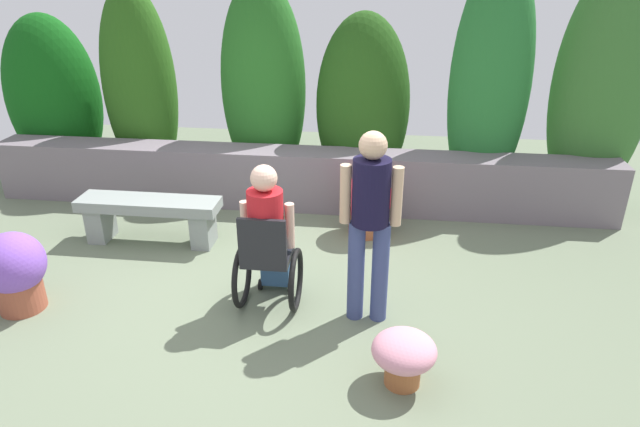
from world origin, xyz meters
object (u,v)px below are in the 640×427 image
flower_pot_red_accent (15,270)px  stone_bench (150,213)px  flower_pot_purple_near (367,203)px  person_in_wheelchair (268,241)px  person_standing_companion (370,216)px  flower_pot_terracotta_by_wall (404,355)px

flower_pot_red_accent → stone_bench: bearing=65.0°
stone_bench → flower_pot_purple_near: bearing=17.4°
person_in_wheelchair → person_standing_companion: (0.86, -0.11, 0.33)m
person_standing_companion → flower_pot_terracotta_by_wall: (0.30, -0.79, -0.70)m
stone_bench → person_standing_companion: person_standing_companion is taller
flower_pot_terracotta_by_wall → person_in_wheelchair: bearing=142.1°
person_standing_companion → flower_pot_terracotta_by_wall: size_ratio=3.55×
stone_bench → flower_pot_purple_near: flower_pot_purple_near is taller
flower_pot_purple_near → person_standing_companion: bearing=-87.1°
stone_bench → person_standing_companion: (2.38, -1.14, 0.62)m
person_in_wheelchair → stone_bench: bearing=146.4°
person_standing_companion → flower_pot_red_accent: size_ratio=2.28×
person_in_wheelchair → flower_pot_terracotta_by_wall: 1.51m
flower_pot_red_accent → flower_pot_purple_near: bearing=32.2°
stone_bench → person_standing_companion: 2.71m
person_standing_companion → flower_pot_red_accent: (-3.02, -0.23, -0.57)m
person_in_wheelchair → flower_pot_terracotta_by_wall: size_ratio=2.85×
stone_bench → flower_pot_red_accent: size_ratio=2.09×
stone_bench → flower_pot_terracotta_by_wall: stone_bench is taller
person_standing_companion → flower_pot_red_accent: person_standing_companion is taller
flower_pot_terracotta_by_wall → flower_pot_red_accent: size_ratio=0.64×
flower_pot_terracotta_by_wall → flower_pot_red_accent: bearing=170.4°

